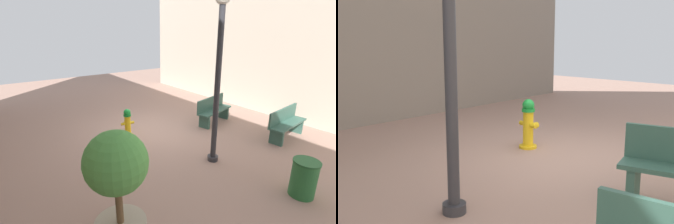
{
  "view_description": "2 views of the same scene",
  "coord_description": "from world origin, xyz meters",
  "views": [
    {
      "loc": [
        4.05,
        6.58,
        3.25
      ],
      "look_at": [
        0.21,
        1.31,
        1.06
      ],
      "focal_mm": 26.12,
      "sensor_mm": 36.0,
      "label": 1
    },
    {
      "loc": [
        -3.57,
        5.4,
        2.03
      ],
      "look_at": [
        0.3,
        1.15,
        0.92
      ],
      "focal_mm": 41.54,
      "sensor_mm": 36.0,
      "label": 2
    }
  ],
  "objects": [
    {
      "name": "bench_far",
      "position": [
        -3.14,
        2.99,
        0.5
      ],
      "size": [
        1.78,
        0.6,
        0.95
      ],
      "color": "#33594C",
      "rests_on": "ground_plane"
    },
    {
      "name": "trash_bin",
      "position": [
        -0.69,
        4.76,
        0.4
      ],
      "size": [
        0.52,
        0.52,
        0.79
      ],
      "color": "#266633",
      "rests_on": "ground_plane"
    },
    {
      "name": "street_lamp",
      "position": [
        -0.26,
        2.67,
        2.54
      ],
      "size": [
        0.36,
        0.36,
        4.12
      ],
      "color": "#2D2D33",
      "rests_on": "ground_plane"
    },
    {
      "name": "fire_hydrant",
      "position": [
        0.82,
        -0.03,
        0.46
      ],
      "size": [
        0.42,
        0.4,
        0.92
      ],
      "color": "gold",
      "rests_on": "ground_plane"
    },
    {
      "name": "ground_plane",
      "position": [
        0.0,
        0.0,
        0.0
      ],
      "size": [
        23.4,
        23.4,
        0.0
      ],
      "primitive_type": "plane",
      "color": "#9E7A6B"
    },
    {
      "name": "planter_tree",
      "position": [
        2.88,
        3.74,
        1.15
      ],
      "size": [
        0.93,
        0.93,
        1.97
      ],
      "color": "tan",
      "rests_on": "ground_plane"
    },
    {
      "name": "building_facade_left",
      "position": [
        -5.09,
        2.7,
        3.9
      ],
      "size": [
        0.7,
        18.0,
        7.8
      ],
      "primitive_type": "cube",
      "color": "beige",
      "rests_on": "ground_plane"
    },
    {
      "name": "bench_near",
      "position": [
        -2.28,
        0.71,
        0.5
      ],
      "size": [
        1.72,
        0.79,
        0.95
      ],
      "color": "#33594C",
      "rests_on": "ground_plane"
    }
  ]
}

